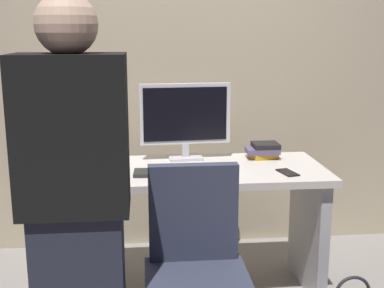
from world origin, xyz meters
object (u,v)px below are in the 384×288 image
at_px(keyboard, 174,173).
at_px(cell_phone, 288,172).
at_px(cup_near_keyboard, 109,166).
at_px(cup_by_monitor, 113,155).
at_px(desk, 191,206).
at_px(person_at_desk, 76,213).
at_px(book_stack, 264,150).
at_px(monitor, 185,117).
at_px(mouse, 233,169).
at_px(office_chair, 196,287).

distance_m(keyboard, cell_phone, 0.62).
xyz_separation_m(cup_near_keyboard, cup_by_monitor, (0.01, 0.21, 0.01)).
bearing_deg(desk, cup_by_monitor, 162.43).
bearing_deg(cup_near_keyboard, desk, 8.43).
bearing_deg(cup_by_monitor, keyboard, -37.35).
distance_m(person_at_desk, keyboard, 0.89).
bearing_deg(cup_near_keyboard, book_stack, 15.53).
relative_size(monitor, cup_near_keyboard, 6.19).
height_order(cup_by_monitor, book_stack, cup_by_monitor).
xyz_separation_m(keyboard, cup_by_monitor, (-0.34, 0.26, 0.04)).
height_order(mouse, cup_by_monitor, cup_by_monitor).
bearing_deg(monitor, cell_phone, -34.70).
bearing_deg(book_stack, cup_near_keyboard, -164.47).
bearing_deg(person_at_desk, desk, 60.25).
xyz_separation_m(keyboard, mouse, (0.33, 0.01, 0.01)).
height_order(office_chair, cup_near_keyboard, office_chair).
height_order(person_at_desk, book_stack, person_at_desk).
relative_size(desk, mouse, 15.14).
distance_m(keyboard, cup_by_monitor, 0.43).
height_order(desk, cup_by_monitor, cup_by_monitor).
xyz_separation_m(person_at_desk, mouse, (0.74, 0.80, -0.07)).
height_order(monitor, keyboard, monitor).
relative_size(office_chair, cup_by_monitor, 9.40).
relative_size(mouse, cup_by_monitor, 1.00).
bearing_deg(cup_by_monitor, mouse, -20.75).
xyz_separation_m(person_at_desk, keyboard, (0.41, 0.79, -0.08)).
relative_size(person_at_desk, cup_near_keyboard, 18.77).
relative_size(keyboard, mouse, 4.30).
bearing_deg(monitor, mouse, -53.54).
relative_size(desk, office_chair, 1.61).
bearing_deg(cell_phone, keyboard, 162.34).
distance_m(mouse, cup_by_monitor, 0.71).
bearing_deg(keyboard, cup_by_monitor, 145.65).
bearing_deg(keyboard, person_at_desk, -114.68).
distance_m(office_chair, cell_phone, 0.88).
relative_size(person_at_desk, keyboard, 3.81).
relative_size(keyboard, book_stack, 2.16).
height_order(keyboard, book_stack, book_stack).
height_order(desk, office_chair, office_chair).
distance_m(person_at_desk, cup_near_keyboard, 0.84).
bearing_deg(book_stack, keyboard, -151.60).
xyz_separation_m(office_chair, mouse, (0.27, 0.64, 0.34)).
relative_size(person_at_desk, book_stack, 8.23).
distance_m(monitor, cup_near_keyboard, 0.56).
height_order(desk, cup_near_keyboard, cup_near_keyboard).
bearing_deg(book_stack, mouse, -128.67).
height_order(office_chair, mouse, office_chair).
bearing_deg(cup_by_monitor, desk, -17.57).
distance_m(cup_near_keyboard, cup_by_monitor, 0.21).
bearing_deg(mouse, book_stack, 51.33).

